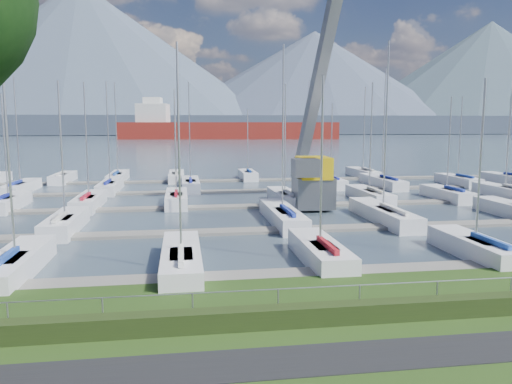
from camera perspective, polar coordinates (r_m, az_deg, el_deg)
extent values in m
cube|color=black|center=(15.88, 8.43, -18.31)|extent=(160.00, 2.00, 0.04)
cube|color=#3B4956|center=(276.74, -7.64, 6.25)|extent=(800.00, 540.00, 0.20)
cube|color=#243312|center=(18.03, 5.99, -13.80)|extent=(80.00, 0.70, 0.70)
cylinder|color=gray|center=(18.10, 5.71, -10.84)|extent=(80.00, 0.04, 0.04)
cube|color=#3B4556|center=(346.64, -7.84, 7.61)|extent=(900.00, 80.00, 12.00)
cone|color=#475468|center=(426.44, -19.26, 14.23)|extent=(340.00, 340.00, 115.00)
cone|color=#455065|center=(443.07, 6.65, 12.40)|extent=(300.00, 300.00, 85.00)
cone|color=#3E4E5A|center=(522.77, 25.07, 11.85)|extent=(320.00, 320.00, 100.00)
cube|color=slate|center=(24.11, 2.13, -9.55)|extent=(90.00, 1.60, 0.25)
cube|color=slate|center=(33.67, -1.01, -4.51)|extent=(90.00, 1.60, 0.25)
cube|color=slate|center=(43.43, -2.72, -1.71)|extent=(90.00, 1.60, 0.25)
cube|color=slate|center=(53.27, -3.81, 0.06)|extent=(90.00, 1.60, 0.25)
cube|color=slate|center=(63.17, -4.55, 1.27)|extent=(90.00, 1.60, 0.25)
cube|color=#575A5F|center=(42.46, 6.55, -0.04)|extent=(3.34, 3.34, 2.60)
cube|color=gold|center=(42.23, 6.59, 2.79)|extent=(2.75, 3.52, 1.80)
cube|color=slate|center=(47.18, 7.49, 14.25)|extent=(2.43, 11.25, 19.89)
cube|color=#595B61|center=(39.98, 5.68, 2.81)|extent=(2.10, 2.29, 1.40)
cube|color=maroon|center=(238.28, -3.10, 6.76)|extent=(103.10, 29.83, 10.00)
cube|color=silver|center=(241.74, -11.67, 8.40)|extent=(15.55, 15.55, 12.00)
cube|color=silver|center=(241.92, -11.72, 10.06)|extent=(8.89, 8.89, 4.00)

